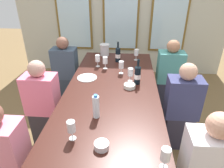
% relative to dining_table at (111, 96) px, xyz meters
% --- Properties ---
extents(ground_plane, '(12.00, 12.00, 0.00)m').
position_rel_dining_table_xyz_m(ground_plane, '(0.00, 0.00, -0.68)').
color(ground_plane, brown).
extents(back_wall_with_windows, '(4.27, 0.10, 2.90)m').
position_rel_dining_table_xyz_m(back_wall_with_windows, '(0.00, 2.24, 0.77)').
color(back_wall_with_windows, '#B9B7A4').
rests_on(back_wall_with_windows, ground).
extents(dining_table, '(1.07, 2.62, 0.74)m').
position_rel_dining_table_xyz_m(dining_table, '(0.00, 0.00, 0.00)').
color(dining_table, '#381913').
rests_on(dining_table, ground).
extents(white_plate_0, '(0.26, 0.26, 0.01)m').
position_rel_dining_table_xyz_m(white_plate_0, '(-0.34, 0.33, 0.07)').
color(white_plate_0, white).
rests_on(white_plate_0, dining_table).
extents(metal_pitcher, '(0.16, 0.16, 0.19)m').
position_rel_dining_table_xyz_m(metal_pitcher, '(-0.21, 1.19, 0.16)').
color(metal_pitcher, silver).
rests_on(metal_pitcher, dining_table).
extents(wine_bottle_0, '(0.08, 0.08, 0.31)m').
position_rel_dining_table_xyz_m(wine_bottle_0, '(0.02, 0.93, 0.18)').
color(wine_bottle_0, black).
rests_on(wine_bottle_0, dining_table).
extents(wine_bottle_1, '(0.08, 0.08, 0.32)m').
position_rel_dining_table_xyz_m(wine_bottle_1, '(0.30, 0.23, 0.18)').
color(wine_bottle_1, black).
rests_on(wine_bottle_1, dining_table).
extents(tasting_bowl_0, '(0.12, 0.12, 0.05)m').
position_rel_dining_table_xyz_m(tasting_bowl_0, '(0.00, -0.86, 0.09)').
color(tasting_bowl_0, white).
rests_on(tasting_bowl_0, dining_table).
extents(tasting_bowl_1, '(0.14, 0.14, 0.05)m').
position_rel_dining_table_xyz_m(tasting_bowl_1, '(0.21, 0.12, 0.08)').
color(tasting_bowl_1, white).
rests_on(tasting_bowl_1, dining_table).
extents(water_bottle, '(0.06, 0.06, 0.24)m').
position_rel_dining_table_xyz_m(water_bottle, '(-0.10, -0.47, 0.17)').
color(water_bottle, white).
rests_on(water_bottle, dining_table).
extents(wine_glass_0, '(0.07, 0.07, 0.17)m').
position_rel_dining_table_xyz_m(wine_glass_0, '(-0.25, -0.77, 0.18)').
color(wine_glass_0, white).
rests_on(wine_glass_0, dining_table).
extents(wine_glass_1, '(0.07, 0.07, 0.17)m').
position_rel_dining_table_xyz_m(wine_glass_1, '(-0.26, 0.72, 0.18)').
color(wine_glass_1, white).
rests_on(wine_glass_1, dining_table).
extents(wine_glass_2, '(0.07, 0.07, 0.17)m').
position_rel_dining_table_xyz_m(wine_glass_2, '(0.09, 0.51, 0.18)').
color(wine_glass_2, white).
rests_on(wine_glass_2, dining_table).
extents(wine_glass_3, '(0.07, 0.07, 0.17)m').
position_rel_dining_table_xyz_m(wine_glass_3, '(-0.14, 0.65, 0.18)').
color(wine_glass_3, white).
rests_on(wine_glass_3, dining_table).
extents(wine_glass_4, '(0.07, 0.07, 0.17)m').
position_rel_dining_table_xyz_m(wine_glass_4, '(0.45, -1.00, 0.18)').
color(wine_glass_4, white).
rests_on(wine_glass_4, dining_table).
extents(wine_glass_6, '(0.07, 0.07, 0.17)m').
position_rel_dining_table_xyz_m(wine_glass_6, '(0.21, 0.29, 0.18)').
color(wine_glass_6, white).
rests_on(wine_glass_6, dining_table).
extents(wine_glass_7, '(0.07, 0.07, 0.17)m').
position_rel_dining_table_xyz_m(wine_glass_7, '(0.30, 1.02, 0.18)').
color(wine_glass_7, white).
rests_on(wine_glass_7, dining_table).
extents(seated_person_0, '(0.38, 0.24, 1.11)m').
position_rel_dining_table_xyz_m(seated_person_0, '(-0.82, -0.03, -0.15)').
color(seated_person_0, '#2F2D32').
rests_on(seated_person_0, ground).
extents(seated_person_1, '(0.38, 0.24, 1.11)m').
position_rel_dining_table_xyz_m(seated_person_1, '(0.82, 0.03, -0.15)').
color(seated_person_1, '#2A2838').
rests_on(seated_person_1, ground).
extents(seated_person_2, '(0.38, 0.24, 1.11)m').
position_rel_dining_table_xyz_m(seated_person_2, '(-0.82, 0.92, -0.15)').
color(seated_person_2, '#2C3744').
rests_on(seated_person_2, ground).
extents(seated_person_3, '(0.38, 0.24, 1.11)m').
position_rel_dining_table_xyz_m(seated_person_3, '(0.82, 0.90, -0.15)').
color(seated_person_3, '#2A2C3B').
rests_on(seated_person_3, ground).
extents(seated_person_4, '(0.38, 0.24, 1.11)m').
position_rel_dining_table_xyz_m(seated_person_4, '(-0.82, -0.87, -0.15)').
color(seated_person_4, '#33252C').
rests_on(seated_person_4, ground).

